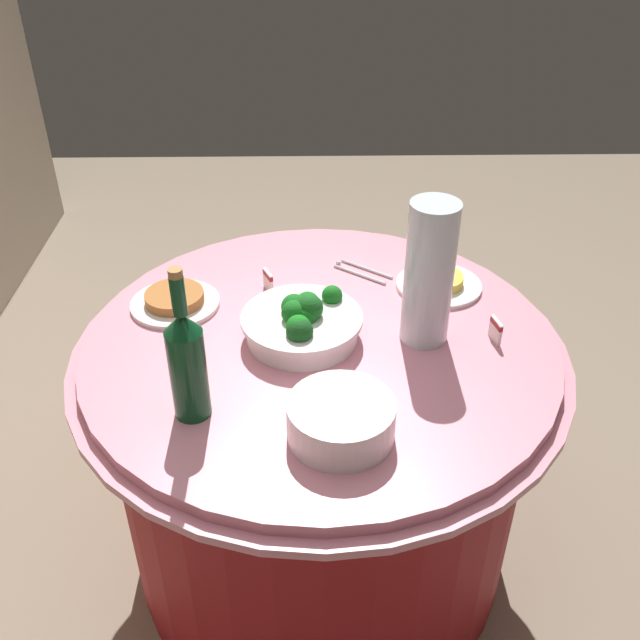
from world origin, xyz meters
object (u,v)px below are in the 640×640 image
Objects in this scene: decorative_fruit_vase at (428,282)px; food_plate_peanuts at (175,301)px; broccoli_bowl at (302,322)px; plate_stack at (341,420)px; label_placard_front at (268,280)px; label_placard_mid at (496,329)px; wine_bottle at (187,362)px; food_plate_fried_egg at (439,283)px; serving_tongs at (361,271)px.

food_plate_peanuts is at bearing 76.60° from decorative_fruit_vase.
broccoli_bowl is 0.33m from plate_stack.
label_placard_mid is (-0.23, -0.53, 0.00)m from label_placard_front.
plate_stack is 0.56m from label_placard_front.
food_plate_peanuts is at bearing 13.61° from wine_bottle.
decorative_fruit_vase reaches higher than wine_bottle.
food_plate_fried_egg is (0.22, -0.07, -0.14)m from decorative_fruit_vase.
decorative_fruit_vase reaches higher than plate_stack.
plate_stack reaches higher than serving_tongs.
food_plate_peanuts is at bearing 106.41° from label_placard_front.
food_plate_peanuts is 0.24m from label_placard_front.
decorative_fruit_vase is 1.55× the size of food_plate_peanuts.
decorative_fruit_vase is at bearing -103.40° from food_plate_peanuts.
label_placard_mid is (-0.02, -0.16, -0.12)m from decorative_fruit_vase.
food_plate_peanuts is 0.67m from food_plate_fried_egg.
serving_tongs is at bearing -34.25° from wine_bottle.
label_placard_front is (0.46, -0.13, -0.10)m from wine_bottle.
wine_bottle reaches higher than serving_tongs.
wine_bottle is 0.42m from food_plate_peanuts.
broccoli_bowl is 0.42m from food_plate_fried_egg.
food_plate_fried_egg is at bearing -17.92° from decorative_fruit_vase.
broccoli_bowl is 0.35m from food_plate_peanuts.
plate_stack reaches higher than label_placard_front.
plate_stack is 0.48m from label_placard_mid.
wine_bottle is 0.68m from serving_tongs.
food_plate_fried_egg is (0.07, -0.67, -0.00)m from food_plate_peanuts.
serving_tongs is (0.55, -0.37, -0.12)m from wine_bottle.
food_plate_fried_egg is (0.22, -0.35, -0.03)m from broccoli_bowl.
label_placard_mid is at bearing -101.79° from food_plate_peanuts.
wine_bottle is 2.17× the size of serving_tongs.
food_plate_fried_egg is 0.44m from label_placard_front.
broccoli_bowl reaches higher than label_placard_mid.
plate_stack is 3.82× the size of label_placard_front.
plate_stack is at bearing 147.74° from decorative_fruit_vase.
wine_bottle is 0.99× the size of decorative_fruit_vase.
label_placard_front is (-0.09, 0.24, 0.03)m from serving_tongs.
broccoli_bowl reaches higher than label_placard_front.
label_placard_mid is at bearing -70.31° from wine_bottle.
broccoli_bowl is 0.35m from wine_bottle.
plate_stack reaches higher than label_placard_mid.
food_plate_peanuts is 4.00× the size of label_placard_front.
wine_bottle reaches higher than food_plate_peanuts.
wine_bottle is at bearing 129.52° from food_plate_fried_egg.
label_placard_front reaches higher than food_plate_fried_egg.
food_plate_peanuts is (0.14, 0.32, -0.03)m from broccoli_bowl.
wine_bottle reaches higher than label_placard_front.
wine_bottle is at bearing 138.96° from broccoli_bowl.
label_placard_front is at bearing 109.75° from serving_tongs.
food_plate_peanuts is at bearing 108.15° from serving_tongs.
label_placard_mid is (-0.23, -0.09, 0.02)m from food_plate_fried_egg.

